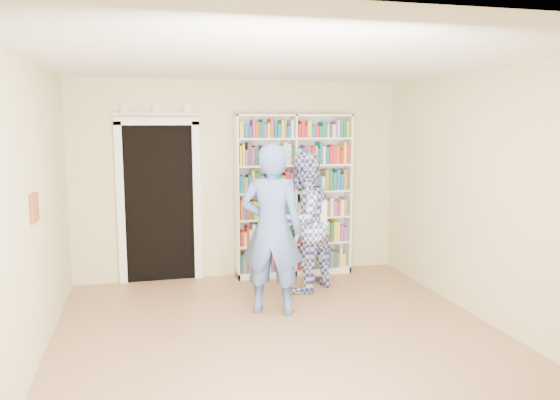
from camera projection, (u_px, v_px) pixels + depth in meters
name	position (u px, v px, depth m)	size (l,w,h in m)	color
floor	(285.00, 343.00, 5.33)	(5.00, 5.00, 0.00)	#A3734F
ceiling	(286.00, 60.00, 4.94)	(5.00, 5.00, 0.00)	white
wall_back	(240.00, 180.00, 7.54)	(4.50, 4.50, 0.00)	beige
wall_left	(28.00, 217.00, 4.60)	(5.00, 5.00, 0.00)	beige
wall_right	(494.00, 199.00, 5.68)	(5.00, 5.00, 0.00)	beige
bookshelf	(294.00, 195.00, 7.59)	(1.63, 0.31, 2.24)	white
doorway	(159.00, 195.00, 7.28)	(1.10, 0.08, 2.43)	black
wall_art	(35.00, 208.00, 4.79)	(0.03, 0.25, 0.25)	brown
man_blue	(272.00, 230.00, 6.06)	(0.70, 0.46, 1.92)	#4E6BAE
man_plaid	(303.00, 222.00, 6.90)	(0.86, 0.67, 1.78)	#333E9D
paper_sheet	(318.00, 213.00, 6.72)	(0.22, 0.01, 0.31)	white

